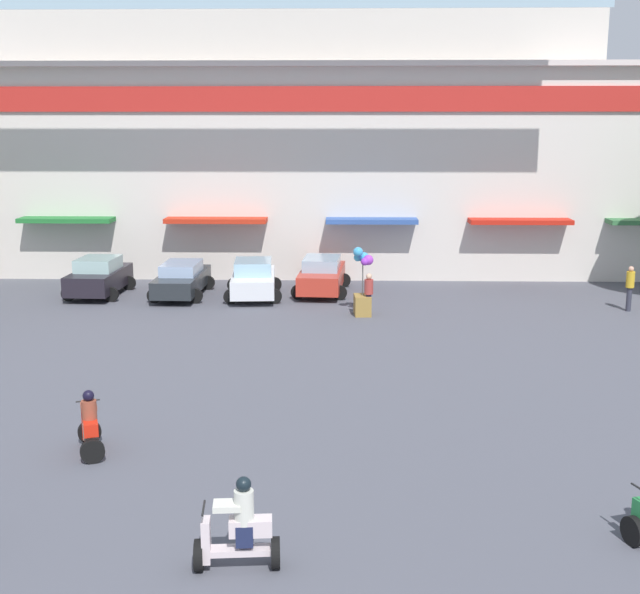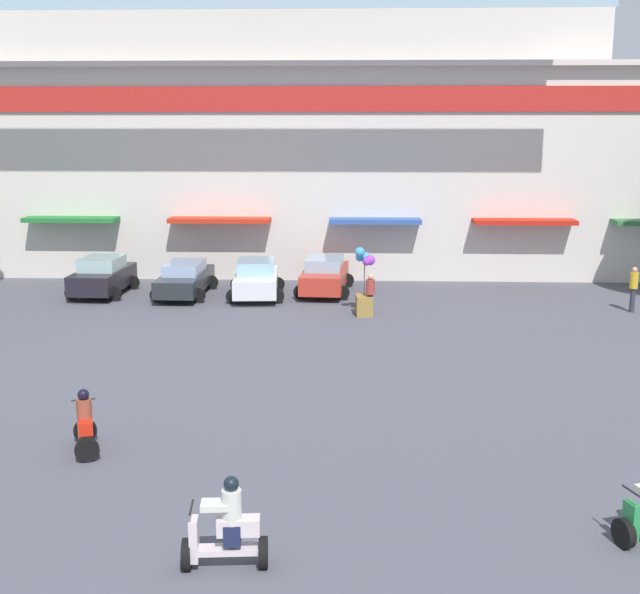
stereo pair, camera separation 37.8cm
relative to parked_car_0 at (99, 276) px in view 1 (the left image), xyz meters
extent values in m
plane|color=#4E505A|center=(7.83, -13.44, -0.80)|extent=(128.00, 128.00, 0.00)
cube|color=silver|center=(7.83, 9.53, 3.92)|extent=(40.68, 11.94, 9.44)
cube|color=red|center=(7.83, 3.50, 7.27)|extent=(37.43, 0.12, 1.08)
cube|color=beige|center=(7.83, 3.46, 8.76)|extent=(40.68, 0.70, 0.24)
cube|color=#227130|center=(-2.23, 3.01, 2.00)|extent=(4.18, 1.10, 0.20)
cube|color=red|center=(4.49, 3.01, 2.00)|extent=(4.53, 1.10, 0.20)
cube|color=#305198|center=(11.41, 3.01, 2.00)|extent=(4.05, 1.10, 0.20)
cube|color=red|center=(17.95, 3.01, 2.00)|extent=(4.47, 1.10, 0.20)
cube|color=black|center=(0.00, 0.00, -0.13)|extent=(1.91, 3.97, 0.80)
cube|color=#9EC1BE|center=(0.00, 0.00, 0.53)|extent=(1.58, 2.01, 0.53)
cylinder|color=black|center=(-0.82, 1.25, -0.50)|extent=(0.61, 0.19, 0.60)
cylinder|color=black|center=(0.92, 1.17, -0.50)|extent=(0.61, 0.19, 0.60)
cylinder|color=black|center=(-0.92, -1.17, -0.50)|extent=(0.61, 0.19, 0.60)
cylinder|color=black|center=(0.82, -1.25, -0.50)|extent=(0.61, 0.19, 0.60)
cube|color=#24282C|center=(3.47, -0.04, -0.19)|extent=(1.74, 4.51, 0.69)
cube|color=#97AECF|center=(3.47, -0.04, 0.39)|extent=(1.46, 2.27, 0.46)
cylinder|color=black|center=(2.68, 1.36, -0.50)|extent=(0.60, 0.18, 0.60)
cylinder|color=black|center=(4.32, 1.33, -0.50)|extent=(0.60, 0.18, 0.60)
cylinder|color=black|center=(2.62, -1.41, -0.50)|extent=(0.60, 0.18, 0.60)
cylinder|color=black|center=(4.26, -1.45, -0.50)|extent=(0.60, 0.18, 0.60)
cube|color=silver|center=(6.47, -0.25, -0.16)|extent=(2.03, 4.14, 0.73)
cube|color=#92BACE|center=(6.47, -0.25, 0.48)|extent=(1.63, 2.12, 0.56)
cylinder|color=black|center=(5.52, 0.92, -0.50)|extent=(0.61, 0.21, 0.60)
cylinder|color=black|center=(7.23, 1.06, -0.50)|extent=(0.61, 0.21, 0.60)
cylinder|color=black|center=(5.71, -1.56, -0.50)|extent=(0.61, 0.21, 0.60)
cylinder|color=black|center=(7.42, -1.43, -0.50)|extent=(0.61, 0.21, 0.60)
cube|color=#B83224|center=(9.26, 0.75, -0.15)|extent=(1.97, 4.48, 0.76)
cube|color=#8EACC2|center=(9.26, 0.75, 0.48)|extent=(1.60, 2.28, 0.50)
cylinder|color=black|center=(8.50, 2.15, -0.50)|extent=(0.61, 0.20, 0.60)
cylinder|color=black|center=(10.19, 2.05, -0.50)|extent=(0.61, 0.20, 0.60)
cylinder|color=black|center=(8.32, -0.55, -0.50)|extent=(0.61, 0.20, 0.60)
cylinder|color=black|center=(10.02, -0.66, -0.50)|extent=(0.61, 0.20, 0.60)
cylinder|color=black|center=(4.44, -16.14, -0.54)|extent=(0.54, 0.31, 0.52)
cylinder|color=black|center=(4.85, -17.27, -0.54)|extent=(0.54, 0.31, 0.52)
cube|color=red|center=(4.64, -16.70, -0.48)|extent=(0.62, 1.09, 0.10)
cube|color=red|center=(4.72, -16.91, -0.11)|extent=(0.51, 0.73, 0.28)
cube|color=red|center=(4.48, -16.25, -0.31)|extent=(0.35, 0.24, 0.68)
cylinder|color=black|center=(4.47, -16.23, 0.23)|extent=(0.50, 0.21, 0.04)
cube|color=slate|center=(4.68, -16.82, -0.23)|extent=(0.40, 0.37, 0.36)
cylinder|color=brown|center=(4.68, -16.82, 0.20)|extent=(0.41, 0.41, 0.49)
sphere|color=black|center=(4.68, -16.82, 0.55)|extent=(0.25, 0.25, 0.25)
cube|color=brown|center=(4.59, -16.57, 0.22)|extent=(0.47, 0.53, 0.10)
cylinder|color=black|center=(7.84, -21.49, -0.54)|extent=(0.19, 0.53, 0.52)
cylinder|color=black|center=(9.07, -21.38, -0.54)|extent=(0.19, 0.53, 0.52)
cube|color=silver|center=(8.46, -21.43, -0.48)|extent=(1.11, 0.38, 0.10)
cube|color=silver|center=(8.68, -21.41, -0.06)|extent=(0.72, 0.36, 0.28)
cube|color=silver|center=(7.96, -21.48, -0.28)|extent=(0.17, 0.33, 0.72)
cylinder|color=black|center=(7.94, -21.48, 0.28)|extent=(0.08, 0.52, 0.04)
cube|color=#1A2143|center=(8.58, -21.42, -0.18)|extent=(0.31, 0.34, 0.36)
cylinder|color=silver|center=(8.58, -21.42, 0.28)|extent=(0.35, 0.35, 0.56)
sphere|color=black|center=(8.58, -21.42, 0.67)|extent=(0.25, 0.25, 0.25)
cube|color=silver|center=(8.31, -21.45, 0.31)|extent=(0.47, 0.38, 0.10)
cylinder|color=black|center=(15.14, -20.48, -0.54)|extent=(0.31, 0.54, 0.52)
cube|color=#268642|center=(15.26, -20.44, -0.32)|extent=(0.24, 0.35, 0.66)
cylinder|color=#241E45|center=(11.11, -3.46, -0.38)|extent=(0.28, 0.28, 0.84)
cylinder|color=#9F3732|center=(11.11, -3.46, 0.32)|extent=(0.45, 0.45, 0.55)
sphere|color=#DBAC89|center=(11.11, -3.46, 0.70)|extent=(0.22, 0.22, 0.22)
cylinder|color=#2F313D|center=(21.08, -2.36, -0.34)|extent=(0.28, 0.28, 0.92)
cylinder|color=gold|center=(21.08, -2.36, 0.43)|extent=(0.44, 0.44, 0.62)
sphere|color=tan|center=(21.08, -2.36, 0.84)|extent=(0.20, 0.20, 0.20)
cube|color=olive|center=(10.88, -3.28, -0.42)|extent=(0.66, 0.94, 0.75)
cylinder|color=#4C4C4C|center=(10.88, -3.28, 0.55)|extent=(0.04, 0.04, 1.20)
sphere|color=purple|center=(11.08, -3.27, 1.29)|extent=(0.39, 0.39, 0.39)
sphere|color=#39A1DC|center=(10.92, -3.00, 1.34)|extent=(0.40, 0.40, 0.40)
sphere|color=#42ACD3|center=(10.70, -3.15, 1.37)|extent=(0.30, 0.30, 0.30)
sphere|color=#3B9CD4|center=(10.70, -3.36, 1.60)|extent=(0.37, 0.37, 0.37)
sphere|color=purple|center=(10.95, -3.42, 1.25)|extent=(0.29, 0.29, 0.29)
camera|label=1|loc=(10.14, -33.70, 6.34)|focal=46.69mm
camera|label=2|loc=(10.52, -33.69, 6.34)|focal=46.69mm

